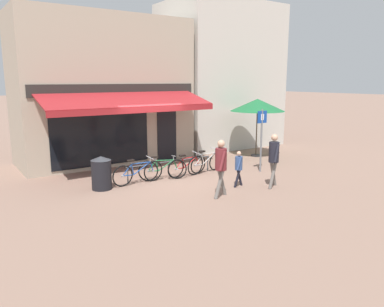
{
  "coord_description": "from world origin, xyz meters",
  "views": [
    {
      "loc": [
        -6.29,
        -10.95,
        3.35
      ],
      "look_at": [
        0.28,
        -1.3,
        1.05
      ],
      "focal_mm": 35.0,
      "sensor_mm": 36.0,
      "label": 1
    }
  ],
  "objects_px": {
    "pedestrian_child": "(239,165)",
    "bicycle_blue": "(138,173)",
    "litter_bin": "(101,173)",
    "cafe_parasol": "(257,105)",
    "bicycle_silver": "(206,162)",
    "parking_sign": "(261,134)",
    "pedestrian_second_adult": "(274,155)",
    "bicycle_red": "(187,166)",
    "bicycle_green": "(163,169)",
    "pedestrian_adult": "(221,162)"
  },
  "relations": [
    {
      "from": "bicycle_green",
      "to": "bicycle_blue",
      "type": "bearing_deg",
      "value": -161.05
    },
    {
      "from": "bicycle_blue",
      "to": "litter_bin",
      "type": "height_order",
      "value": "litter_bin"
    },
    {
      "from": "bicycle_red",
      "to": "pedestrian_second_adult",
      "type": "xyz_separation_m",
      "value": [
        1.49,
        -2.68,
        0.68
      ]
    },
    {
      "from": "litter_bin",
      "to": "parking_sign",
      "type": "height_order",
      "value": "parking_sign"
    },
    {
      "from": "pedestrian_adult",
      "to": "cafe_parasol",
      "type": "height_order",
      "value": "cafe_parasol"
    },
    {
      "from": "litter_bin",
      "to": "bicycle_blue",
      "type": "bearing_deg",
      "value": -5.0
    },
    {
      "from": "bicycle_silver",
      "to": "pedestrian_child",
      "type": "height_order",
      "value": "pedestrian_child"
    },
    {
      "from": "bicycle_silver",
      "to": "pedestrian_child",
      "type": "relative_size",
      "value": 1.57
    },
    {
      "from": "bicycle_red",
      "to": "pedestrian_second_adult",
      "type": "distance_m",
      "value": 3.14
    },
    {
      "from": "pedestrian_adult",
      "to": "cafe_parasol",
      "type": "xyz_separation_m",
      "value": [
        5.01,
        3.76,
        1.23
      ]
    },
    {
      "from": "pedestrian_second_adult",
      "to": "litter_bin",
      "type": "bearing_deg",
      "value": 143.94
    },
    {
      "from": "bicycle_blue",
      "to": "pedestrian_second_adult",
      "type": "height_order",
      "value": "pedestrian_second_adult"
    },
    {
      "from": "bicycle_blue",
      "to": "parking_sign",
      "type": "distance_m",
      "value": 4.72
    },
    {
      "from": "pedestrian_adult",
      "to": "bicycle_silver",
      "type": "bearing_deg",
      "value": 63.65
    },
    {
      "from": "parking_sign",
      "to": "bicycle_red",
      "type": "bearing_deg",
      "value": 159.25
    },
    {
      "from": "bicycle_green",
      "to": "bicycle_red",
      "type": "distance_m",
      "value": 0.96
    },
    {
      "from": "pedestrian_second_adult",
      "to": "cafe_parasol",
      "type": "distance_m",
      "value": 5.08
    },
    {
      "from": "bicycle_blue",
      "to": "pedestrian_child",
      "type": "relative_size",
      "value": 1.58
    },
    {
      "from": "bicycle_blue",
      "to": "cafe_parasol",
      "type": "bearing_deg",
      "value": 8.59
    },
    {
      "from": "bicycle_red",
      "to": "pedestrian_second_adult",
      "type": "bearing_deg",
      "value": -65.55
    },
    {
      "from": "bicycle_red",
      "to": "parking_sign",
      "type": "bearing_deg",
      "value": -25.38
    },
    {
      "from": "bicycle_red",
      "to": "bicycle_silver",
      "type": "relative_size",
      "value": 0.93
    },
    {
      "from": "cafe_parasol",
      "to": "pedestrian_second_adult",
      "type": "bearing_deg",
      "value": -127.63
    },
    {
      "from": "bicycle_red",
      "to": "pedestrian_second_adult",
      "type": "height_order",
      "value": "pedestrian_second_adult"
    },
    {
      "from": "bicycle_blue",
      "to": "bicycle_silver",
      "type": "bearing_deg",
      "value": -2.79
    },
    {
      "from": "bicycle_blue",
      "to": "bicycle_red",
      "type": "xyz_separation_m",
      "value": [
        1.89,
        -0.04,
        -0.02
      ]
    },
    {
      "from": "bicycle_green",
      "to": "parking_sign",
      "type": "xyz_separation_m",
      "value": [
        3.56,
        -1.05,
        1.06
      ]
    },
    {
      "from": "pedestrian_child",
      "to": "bicycle_blue",
      "type": "bearing_deg",
      "value": 152.42
    },
    {
      "from": "bicycle_blue",
      "to": "parking_sign",
      "type": "height_order",
      "value": "parking_sign"
    },
    {
      "from": "bicycle_silver",
      "to": "bicycle_blue",
      "type": "bearing_deg",
      "value": 170.29
    },
    {
      "from": "cafe_parasol",
      "to": "bicycle_silver",
      "type": "bearing_deg",
      "value": -161.52
    },
    {
      "from": "pedestrian_second_adult",
      "to": "pedestrian_adult",
      "type": "bearing_deg",
      "value": 171.48
    },
    {
      "from": "litter_bin",
      "to": "parking_sign",
      "type": "bearing_deg",
      "value": -11.24
    },
    {
      "from": "bicycle_silver",
      "to": "pedestrian_adult",
      "type": "relative_size",
      "value": 1.07
    },
    {
      "from": "parking_sign",
      "to": "litter_bin",
      "type": "bearing_deg",
      "value": 168.76
    },
    {
      "from": "pedestrian_second_adult",
      "to": "litter_bin",
      "type": "height_order",
      "value": "pedestrian_second_adult"
    },
    {
      "from": "bicycle_blue",
      "to": "bicycle_red",
      "type": "relative_size",
      "value": 1.09
    },
    {
      "from": "parking_sign",
      "to": "bicycle_green",
      "type": "bearing_deg",
      "value": 163.53
    },
    {
      "from": "parking_sign",
      "to": "cafe_parasol",
      "type": "bearing_deg",
      "value": 49.42
    },
    {
      "from": "bicycle_green",
      "to": "pedestrian_second_adult",
      "type": "bearing_deg",
      "value": -30.95
    },
    {
      "from": "litter_bin",
      "to": "cafe_parasol",
      "type": "relative_size",
      "value": 0.41
    },
    {
      "from": "pedestrian_child",
      "to": "pedestrian_adult",
      "type": "bearing_deg",
      "value": -143.88
    },
    {
      "from": "pedestrian_adult",
      "to": "cafe_parasol",
      "type": "distance_m",
      "value": 6.38
    },
    {
      "from": "bicycle_silver",
      "to": "parking_sign",
      "type": "relative_size",
      "value": 0.78
    },
    {
      "from": "bicycle_red",
      "to": "bicycle_silver",
      "type": "xyz_separation_m",
      "value": [
        0.83,
        -0.0,
        0.03
      ]
    },
    {
      "from": "pedestrian_child",
      "to": "parking_sign",
      "type": "distance_m",
      "value": 2.34
    },
    {
      "from": "pedestrian_adult",
      "to": "parking_sign",
      "type": "relative_size",
      "value": 0.73
    },
    {
      "from": "pedestrian_second_adult",
      "to": "parking_sign",
      "type": "height_order",
      "value": "parking_sign"
    },
    {
      "from": "parking_sign",
      "to": "cafe_parasol",
      "type": "height_order",
      "value": "cafe_parasol"
    },
    {
      "from": "bicycle_blue",
      "to": "bicycle_red",
      "type": "bearing_deg",
      "value": -3.11
    }
  ]
}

